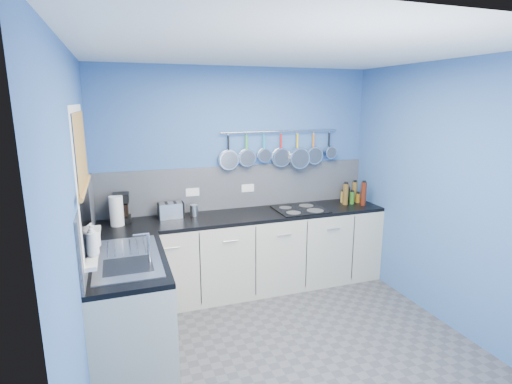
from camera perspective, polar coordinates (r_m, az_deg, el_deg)
floor at (r=3.82m, az=4.74°, el=-21.22°), size 3.20×3.00×0.02m
ceiling at (r=3.19m, az=5.62°, el=19.69°), size 3.20×3.00×0.02m
wall_back at (r=4.67m, az=-2.49°, el=2.00°), size 3.20×0.02×2.50m
wall_front at (r=2.09m, az=22.84°, el=-13.01°), size 3.20×0.02×2.50m
wall_left at (r=3.02m, az=-24.02°, el=-5.15°), size 0.02×3.00×2.50m
wall_right at (r=4.20m, az=25.61°, el=-0.49°), size 0.02×3.00×2.50m
backsplash_back at (r=4.66m, az=-2.40°, el=0.75°), size 3.20×0.02×0.50m
backsplash_left at (r=3.62m, az=-22.83°, el=-3.82°), size 0.02×1.80×0.50m
cabinet_run_back at (r=4.61m, az=-1.27°, el=-8.75°), size 3.20×0.60×0.86m
worktop_back at (r=4.46m, az=-1.30°, el=-3.37°), size 3.20×0.60×0.04m
cabinet_run_left at (r=3.60m, az=-17.32°, el=-15.87°), size 0.60×1.20×0.86m
worktop_left at (r=3.42m, az=-17.83°, el=-9.21°), size 0.60×1.20×0.04m
window_frame at (r=3.24m, az=-23.49°, el=1.53°), size 0.01×1.00×1.10m
window_glass at (r=3.24m, az=-23.41°, el=1.54°), size 0.01×0.90×1.00m
bamboo_blind at (r=3.21m, az=-23.62°, el=5.49°), size 0.01×0.90×0.55m
window_sill at (r=3.37m, az=-22.29°, el=-7.05°), size 0.10×0.98×0.03m
sink_unit at (r=3.41m, az=-17.86°, el=-8.83°), size 0.50×0.95×0.01m
mixer_tap at (r=3.20m, az=-15.03°, el=-7.66°), size 0.12×0.08×0.26m
socket_left at (r=4.53m, az=-9.02°, el=-0.02°), size 0.15×0.01×0.09m
socket_right at (r=4.69m, az=-1.18°, el=0.56°), size 0.15×0.01×0.09m
pot_rail at (r=4.71m, az=3.56°, el=8.60°), size 1.45×0.02×0.02m
soap_bottle_a at (r=3.07m, az=-22.35°, el=-6.31°), size 0.12×0.12×0.24m
soap_bottle_b at (r=3.25m, az=-22.15°, el=-5.86°), size 0.10×0.10×0.17m
paper_towel at (r=4.25m, az=-19.24°, el=-2.56°), size 0.15×0.15×0.30m
coffee_maker at (r=4.34m, az=-18.59°, el=-2.17°), size 0.18×0.20×0.30m
toaster at (r=4.39m, az=-12.03°, el=-2.57°), size 0.26×0.16×0.16m
canister at (r=4.42m, az=-8.82°, el=-2.58°), size 0.09×0.09×0.12m
hob at (r=4.64m, az=6.30°, el=-2.50°), size 0.56×0.49×0.01m
pan_0 at (r=4.51m, az=-3.93°, el=5.78°), size 0.22×0.06×0.41m
pan_1 at (r=4.57m, az=-1.35°, el=6.07°), size 0.19×0.07×0.38m
pan_2 at (r=4.64m, az=1.15°, el=6.41°), size 0.16×0.07×0.35m
pan_3 at (r=4.72m, az=3.57°, el=6.10°), size 0.22×0.06×0.41m
pan_4 at (r=4.81m, az=5.91°, el=6.02°), size 0.25×0.12×0.44m
pan_5 at (r=4.90m, az=8.18°, el=6.30°), size 0.21×0.08×0.40m
pan_6 at (r=4.99m, az=10.36°, el=6.70°), size 0.15×0.09×0.34m
condiment_0 at (r=5.14m, az=13.85°, el=0.06°), size 0.06×0.06×0.24m
condiment_1 at (r=5.11m, az=12.92°, el=-0.38°), size 0.06×0.06×0.17m
condiment_2 at (r=5.06m, az=12.26°, el=-0.69°), size 0.06×0.06×0.14m
condiment_3 at (r=5.10m, az=14.28°, el=-0.83°), size 0.06×0.06×0.11m
condiment_4 at (r=5.01m, az=13.51°, el=-0.81°), size 0.06×0.06×0.15m
condiment_5 at (r=4.95m, az=12.63°, el=-0.31°), size 0.07×0.07×0.26m
condiment_6 at (r=4.97m, az=15.06°, el=-0.24°), size 0.07×0.07×0.28m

